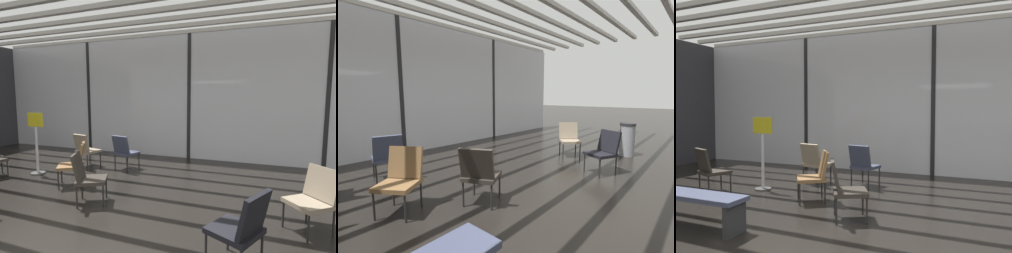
# 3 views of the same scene
# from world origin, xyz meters

# --- Properties ---
(glass_curtain_wall) EXTENTS (14.00, 0.08, 3.60)m
(glass_curtain_wall) POSITION_xyz_m (0.00, 5.20, 1.80)
(glass_curtain_wall) COLOR silver
(glass_curtain_wall) RESTS_ON ground
(window_mullion_0) EXTENTS (0.10, 0.12, 3.60)m
(window_mullion_0) POSITION_xyz_m (-3.50, 5.20, 1.80)
(window_mullion_0) COLOR black
(window_mullion_0) RESTS_ON ground
(window_mullion_1) EXTENTS (0.10, 0.12, 3.60)m
(window_mullion_1) POSITION_xyz_m (0.00, 5.20, 1.80)
(window_mullion_1) COLOR black
(window_mullion_1) RESTS_ON ground
(window_mullion_2) EXTENTS (0.10, 0.12, 3.60)m
(window_mullion_2) POSITION_xyz_m (3.50, 5.20, 1.80)
(window_mullion_2) COLOR black
(window_mullion_2) RESTS_ON ground
(parked_airplane) EXTENTS (12.47, 4.26, 4.26)m
(parked_airplane) POSITION_xyz_m (0.02, 10.95, 2.13)
(parked_airplane) COLOR silver
(parked_airplane) RESTS_ON ground
(lounge_chair_0) EXTENTS (0.59, 0.62, 0.87)m
(lounge_chair_0) POSITION_xyz_m (-1.15, 3.41, 0.49)
(lounge_chair_0) COLOR #33384C
(lounge_chair_0) RESTS_ON ground
(lounge_chair_2) EXTENTS (0.59, 0.62, 0.87)m
(lounge_chair_2) POSITION_xyz_m (-2.21, 3.27, 0.49)
(lounge_chair_2) COLOR #7F705B
(lounge_chair_2) RESTS_ON ground
(lounge_chair_3) EXTENTS (0.69, 0.67, 0.87)m
(lounge_chair_3) POSITION_xyz_m (-0.69, 1.37, 0.49)
(lounge_chair_3) COLOR #28231E
(lounge_chair_3) RESTS_ON ground
(lounge_chair_4) EXTENTS (0.71, 0.70, 0.87)m
(lounge_chair_4) POSITION_xyz_m (2.74, 1.69, 0.49)
(lounge_chair_4) COLOR #7F705B
(lounge_chair_4) RESTS_ON ground
(lounge_chair_5) EXTENTS (0.71, 0.69, 0.87)m
(lounge_chair_5) POSITION_xyz_m (-1.51, 2.05, 0.49)
(lounge_chair_5) COLOR brown
(lounge_chair_5) RESTS_ON ground
(lounge_chair_7) EXTENTS (0.68, 0.66, 0.87)m
(lounge_chair_7) POSITION_xyz_m (1.92, 0.52, 0.49)
(lounge_chair_7) COLOR black
(lounge_chair_7) RESTS_ON ground
(info_sign) EXTENTS (0.44, 0.32, 1.44)m
(info_sign) POSITION_xyz_m (-2.88, 2.38, 0.68)
(info_sign) COLOR #333333
(info_sign) RESTS_ON ground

